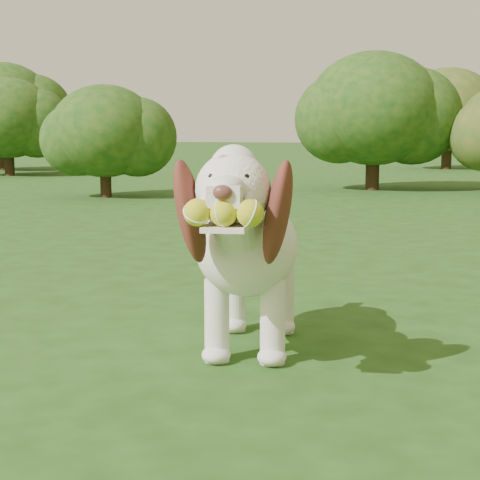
% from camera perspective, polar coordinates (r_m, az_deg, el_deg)
% --- Properties ---
extents(ground, '(80.00, 80.00, 0.00)m').
position_cam_1_polar(ground, '(2.78, -3.84, -9.64)').
color(ground, '#1F3F12').
rests_on(ground, ground).
extents(dog, '(0.53, 1.22, 0.79)m').
position_cam_1_polar(dog, '(2.96, 0.65, -0.18)').
color(dog, white).
rests_on(dog, ground).
extents(shrub_a, '(1.30, 1.30, 1.35)m').
position_cam_1_polar(shrub_a, '(9.79, -9.61, 7.63)').
color(shrub_a, '#382314').
rests_on(shrub_a, ground).
extents(shrub_e, '(1.63, 1.63, 1.69)m').
position_cam_1_polar(shrub_e, '(14.54, -16.20, 8.33)').
color(shrub_e, '#382314').
rests_on(shrub_e, ground).
extents(shrub_i, '(1.95, 1.95, 2.02)m').
position_cam_1_polar(shrub_i, '(16.72, 14.58, 8.97)').
color(shrub_i, '#382314').
rests_on(shrub_i, ground).
extents(shrub_g, '(2.01, 2.01, 2.09)m').
position_cam_1_polar(shrub_g, '(16.42, -16.54, 9.06)').
color(shrub_g, '#382314').
rests_on(shrub_g, ground).
extents(shrub_b, '(1.78, 1.78, 1.84)m').
position_cam_1_polar(shrub_b, '(10.95, 9.50, 9.20)').
color(shrub_b, '#382314').
rests_on(shrub_b, ground).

